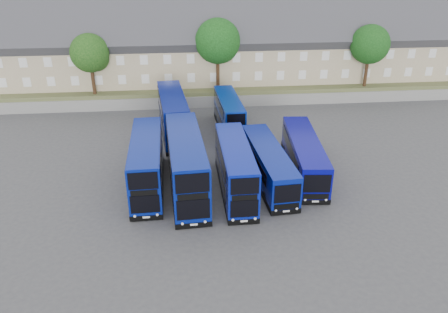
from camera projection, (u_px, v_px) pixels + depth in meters
ground at (221, 203)px, 36.00m from camera, size 120.00×120.00×0.00m
retaining_wall at (204, 102)px, 57.20m from camera, size 70.00×0.40×1.50m
earth_bank at (200, 79)px, 66.06m from camera, size 80.00×20.00×2.00m
terrace_row at (244, 47)px, 60.59m from camera, size 66.00×10.40×11.20m
dd_front_left at (147, 164)px, 37.60m from camera, size 2.81×11.18×4.42m
dd_front_mid at (186, 165)px, 37.09m from camera, size 3.51×12.35×4.86m
dd_front_right at (235, 169)px, 36.98m from camera, size 2.53×10.69×4.24m
dd_rear_left at (173, 116)px, 48.22m from camera, size 3.72×11.78×4.61m
dd_rear_right at (229, 115)px, 49.53m from camera, size 2.68×9.90×3.89m
coach_east_a at (268, 165)px, 38.85m from camera, size 3.22×11.80×3.19m
coach_east_b at (304, 156)px, 40.37m from camera, size 3.63×12.21×3.29m
tree_west at (91, 54)px, 54.22m from camera, size 4.80×4.80×7.65m
tree_mid at (219, 43)px, 55.66m from camera, size 5.76×5.76×9.18m
tree_east at (371, 46)px, 57.29m from camera, size 5.12×5.12×8.16m
tree_far at (391, 33)px, 63.95m from camera, size 5.44×5.44×8.67m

